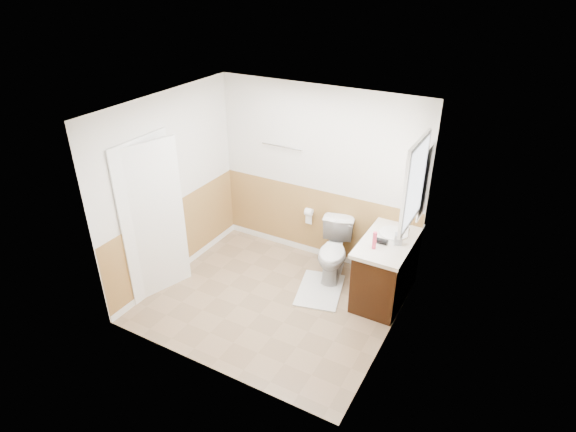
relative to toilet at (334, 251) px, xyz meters
The scene contains 32 objects.
floor 1.08m from the toilet, 116.30° to the right, with size 3.00×3.00×0.00m, color #8C7051.
ceiling 2.34m from the toilet, 116.30° to the right, with size 3.00×3.00×0.00m, color white.
wall_back 1.05m from the toilet, 138.80° to the left, with size 3.00×3.00×0.00m, color silver.
wall_front 2.41m from the toilet, 101.48° to the right, with size 3.00×3.00×0.00m, color silver.
wall_left 2.32m from the toilet, 155.03° to the right, with size 3.00×3.00×0.00m, color silver.
wall_right 1.64m from the toilet, 40.79° to the right, with size 3.00×3.00×0.00m, color silver.
wainscot_back 0.60m from the toilet, 139.68° to the left, with size 3.00×3.00×0.00m, color #A27741.
wainscot_front 2.24m from the toilet, 101.54° to the right, with size 3.00×3.00×0.00m, color #A27741.
wainscot_left 2.14m from the toilet, 154.89° to the right, with size 2.60×2.60×0.00m, color #A27741.
wainscot_right 1.38m from the toilet, 41.12° to the right, with size 2.60×2.60×0.00m, color #A27741.
toilet is the anchor object (origin of this frame).
bath_mat 0.56m from the toilet, 90.00° to the right, with size 0.55×0.80×0.02m, color silver.
vanity_cabinet 0.77m from the toilet, ahead, with size 0.55×1.10×0.80m, color black.
vanity_knob_left 0.53m from the toilet, 22.55° to the right, with size 0.03×0.03×0.03m, color silver.
vanity_knob_right 0.49m from the toilet, ahead, with size 0.03×0.03×0.03m, color silver.
countertop 0.88m from the toilet, ahead, with size 0.60×1.15×0.05m, color white.
sink_basin 0.90m from the toilet, ahead, with size 0.36×0.36×0.02m, color white.
faucet 1.09m from the toilet, ahead, with size 0.02×0.02×0.14m, color white.
lotion_bottle 0.96m from the toilet, 30.31° to the right, with size 0.05×0.05×0.22m, color #CD3552.
soap_dispenser 1.06m from the toilet, ahead, with size 0.09×0.09×0.20m, color #9096A2.
hair_dryer_body 0.90m from the toilet, 18.77° to the right, with size 0.07×0.07×0.14m, color black.
hair_dryer_handle 0.86m from the toilet, 17.45° to the right, with size 0.03×0.03×0.07m, color black.
mirror_panel 1.56m from the toilet, 10.62° to the left, with size 0.02×0.35×0.90m, color silver.
window_frame 1.73m from the toilet, 17.36° to the right, with size 0.04×0.80×1.00m, color white.
window_glass 1.74m from the toilet, 17.11° to the right, with size 0.01×0.70×0.90m, color white.
door 2.38m from the toilet, 143.71° to the right, with size 0.05×0.80×2.04m, color white.
door_frame 2.44m from the toilet, 144.80° to the right, with size 0.02×0.92×2.10m, color white.
door_knob 2.14m from the toilet, 150.12° to the right, with size 0.06×0.06×0.06m, color silver.
towel_bar 1.61m from the toilet, 161.16° to the left, with size 0.02×0.02×0.62m, color silver.
tp_holder_bar 0.71m from the toilet, 149.69° to the left, with size 0.02×0.02×0.14m, color silver.
tp_roll 0.71m from the toilet, 149.69° to the left, with size 0.11×0.11×0.10m, color white.
tp_sheet 0.67m from the toilet, 149.69° to the left, with size 0.10×0.01×0.16m, color white.
Camera 1 is at (2.53, -4.15, 3.86)m, focal length 29.61 mm.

